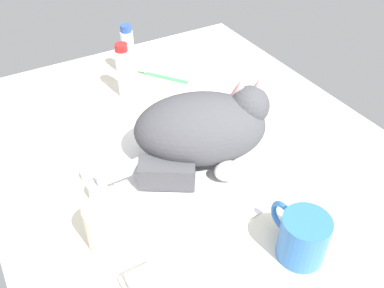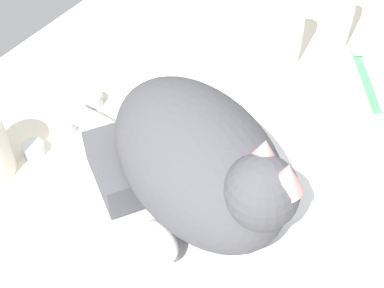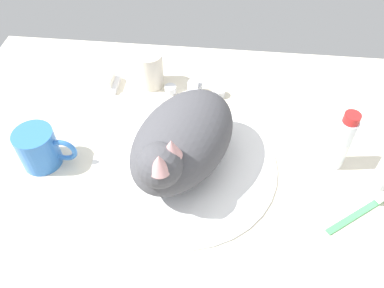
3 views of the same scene
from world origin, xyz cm
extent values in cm
cube|color=silver|center=(0.00, 0.00, -1.50)|extent=(110.00, 82.50, 3.00)
cylinder|color=white|center=(0.00, 0.00, 0.46)|extent=(37.74, 37.74, 0.93)
cylinder|color=silver|center=(0.00, 22.16, 1.67)|extent=(3.60, 3.60, 3.34)
cube|color=silver|center=(0.00, 17.71, 4.34)|extent=(2.00, 8.90, 2.00)
cylinder|color=silver|center=(-5.91, 22.16, 0.90)|extent=(2.80, 2.80, 1.80)
cylinder|color=silver|center=(5.91, 22.16, 0.90)|extent=(2.80, 2.80, 1.80)
ellipsoid|color=#4C4C51|center=(0.00, 0.00, 7.87)|extent=(25.60, 30.62, 13.89)
sphere|color=#4C4C51|center=(-2.82, -9.50, 11.69)|extent=(10.56, 10.56, 8.01)
ellipsoid|color=white|center=(-2.18, -8.03, 9.61)|extent=(6.13, 6.54, 4.41)
cone|color=#DB9E9E|center=(-0.81, -8.41, 15.10)|extent=(4.75, 4.75, 3.61)
cone|color=#DB9E9E|center=(-2.26, -11.71, 15.10)|extent=(4.75, 4.75, 3.61)
cube|color=#4C4C51|center=(-3.88, 9.58, 3.37)|extent=(9.81, 11.61, 4.88)
ellipsoid|color=white|center=(-9.00, -1.06, 3.12)|extent=(5.55, 6.57, 4.39)
cylinder|color=#3372C6|center=(-28.89, -1.97, 4.19)|extent=(7.86, 7.86, 8.37)
torus|color=#3372C6|center=(-23.76, -1.97, 4.19)|extent=(5.69, 1.00, 5.69)
cylinder|color=silver|center=(-11.00, 24.66, 4.44)|extent=(6.23, 6.23, 8.87)
cube|color=white|center=(-23.39, 22.78, 2.27)|extent=(6.72, 4.89, 2.14)
cylinder|color=white|center=(30.22, 3.64, 6.12)|extent=(3.52, 3.52, 12.24)
cylinder|color=white|center=(30.22, 3.64, 5.51)|extent=(3.59, 3.59, 3.06)
cylinder|color=red|center=(30.22, 3.64, 13.14)|extent=(2.99, 2.99, 1.80)
cylinder|color=white|center=(38.14, -0.99, 6.43)|extent=(3.27, 3.27, 12.87)
cylinder|color=white|center=(38.14, -0.99, 5.79)|extent=(3.34, 3.34, 3.22)
cylinder|color=#2D51AD|center=(38.14, -0.99, 13.77)|extent=(2.78, 2.78, 1.80)
cube|color=#4CB266|center=(32.97, -8.33, 0.40)|extent=(12.20, 9.48, 0.80)
cube|color=white|center=(37.83, -4.73, 1.20)|extent=(2.62, 2.47, 0.80)
camera|label=1|loc=(-56.67, 34.60, 58.54)|focal=39.49mm
camera|label=2|loc=(-35.16, -23.48, 56.76)|focal=53.01mm
camera|label=3|loc=(6.77, -48.91, 62.66)|focal=36.49mm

